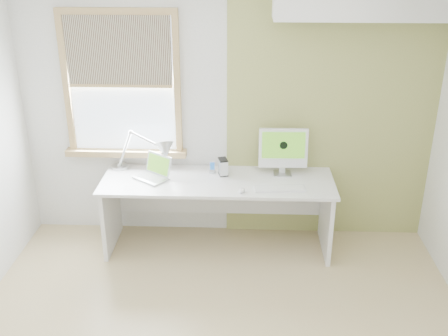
{
  "coord_description": "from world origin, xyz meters",
  "views": [
    {
      "loc": [
        0.17,
        -3.17,
        2.84
      ],
      "look_at": [
        0.0,
        1.05,
        1.0
      ],
      "focal_mm": 42.63,
      "sensor_mm": 36.0,
      "label": 1
    }
  ],
  "objects_px": {
    "desk": "(218,196)",
    "laptop": "(154,172)",
    "imac": "(283,149)",
    "external_drive": "(223,167)",
    "desk_lamp": "(156,152)"
  },
  "relations": [
    {
      "from": "external_drive",
      "to": "imac",
      "type": "relative_size",
      "value": 0.35
    },
    {
      "from": "laptop",
      "to": "external_drive",
      "type": "bearing_deg",
      "value": 8.39
    },
    {
      "from": "desk",
      "to": "external_drive",
      "type": "bearing_deg",
      "value": 57.99
    },
    {
      "from": "desk_lamp",
      "to": "laptop",
      "type": "bearing_deg",
      "value": -93.19
    },
    {
      "from": "desk",
      "to": "laptop",
      "type": "xyz_separation_m",
      "value": [
        -0.61,
        -0.02,
        0.25
      ]
    },
    {
      "from": "desk_lamp",
      "to": "laptop",
      "type": "distance_m",
      "value": 0.2
    },
    {
      "from": "desk",
      "to": "external_drive",
      "type": "xyz_separation_m",
      "value": [
        0.05,
        0.07,
        0.28
      ]
    },
    {
      "from": "desk_lamp",
      "to": "external_drive",
      "type": "xyz_separation_m",
      "value": [
        0.64,
        -0.03,
        -0.13
      ]
    },
    {
      "from": "desk_lamp",
      "to": "imac",
      "type": "distance_m",
      "value": 1.22
    },
    {
      "from": "laptop",
      "to": "external_drive",
      "type": "xyz_separation_m",
      "value": [
        0.65,
        0.1,
        0.03
      ]
    },
    {
      "from": "imac",
      "to": "laptop",
      "type": "bearing_deg",
      "value": -173.45
    },
    {
      "from": "laptop",
      "to": "imac",
      "type": "xyz_separation_m",
      "value": [
        1.22,
        0.14,
        0.2
      ]
    },
    {
      "from": "desk",
      "to": "laptop",
      "type": "height_order",
      "value": "laptop"
    },
    {
      "from": "desk_lamp",
      "to": "imac",
      "type": "height_order",
      "value": "imac"
    },
    {
      "from": "laptop",
      "to": "external_drive",
      "type": "distance_m",
      "value": 0.66
    }
  ]
}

